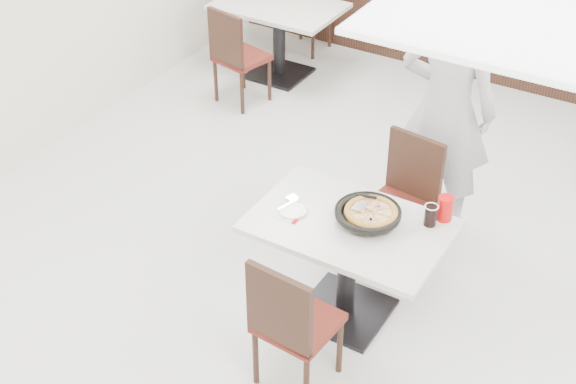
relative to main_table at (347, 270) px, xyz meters
The scene contains 19 objects.
floor 0.47m from the main_table, 138.08° to the left, with size 7.00×7.00×0.00m, color #B4B4B0.
wainscot_back 3.68m from the main_table, 93.34° to the left, with size 5.90×0.03×1.10m, color black.
fluo_panel_b 3.02m from the main_table, 45.48° to the right, with size 1.20×0.60×0.02m, color white.
main_table is the anchor object (origin of this frame).
chair_near 0.64m from the main_table, 88.78° to the right, with size 0.42×0.42×0.95m, color black, non-canonical shape.
chair_far 0.67m from the main_table, 86.32° to the left, with size 0.42×0.42×0.95m, color black, non-canonical shape.
trivet 0.41m from the main_table, 40.37° to the left, with size 0.11×0.11×0.04m, color black.
pizza_pan 0.43m from the main_table, 38.23° to the left, with size 0.34×0.34×0.01m, color black.
pizza 0.45m from the main_table, 36.54° to the left, with size 0.32×0.32×0.02m, color gold.
pizza_server 0.47m from the main_table, 67.30° to the left, with size 0.07×0.09×0.00m, color silver.
napkin 0.54m from the main_table, 164.46° to the right, with size 0.17×0.17×0.00m, color white.
side_plate 0.53m from the main_table, 167.61° to the right, with size 0.18×0.18×0.01m, color white.
fork 0.57m from the main_table, behind, with size 0.02×0.17×0.00m, color silver.
cola_glass 0.66m from the main_table, 29.70° to the left, with size 0.08×0.08×0.13m, color black.
red_cup 0.74m from the main_table, 35.56° to the left, with size 0.10×0.10×0.16m, color red.
diner_person 1.40m from the main_table, 85.48° to the left, with size 0.71×0.46×1.94m, color #B8B8BC.
bg_table_left 3.49m from the main_table, 128.66° to the left, with size 1.20×0.80×0.75m, color white, non-canonical shape.
bg_chair_left_near 3.03m from the main_table, 136.44° to the left, with size 0.42×0.42×0.95m, color black, non-canonical shape.
bg_chair_left_far 4.08m from the main_table, 123.46° to the left, with size 0.42×0.42×0.95m, color black, non-canonical shape.
Camera 1 is at (1.89, -3.72, 3.74)m, focal length 50.00 mm.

